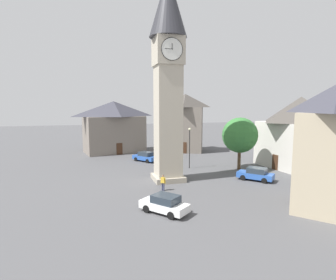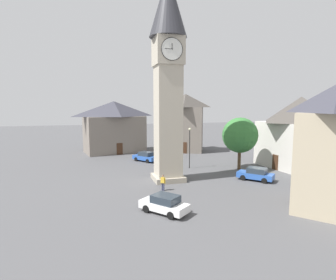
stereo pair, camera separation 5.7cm
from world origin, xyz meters
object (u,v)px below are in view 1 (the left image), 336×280
object	(u,v)px
clock_tower	(168,61)
tree	(240,135)
car_blue_kerb	(145,157)
building_corner_back	(114,126)
building_hall_far	(335,147)
car_red_corner	(256,174)
lamp_post	(190,142)
building_terrace_right	(299,132)
pedestrian	(163,181)
car_silver_kerb	(165,204)
building_shop_left	(185,122)

from	to	relation	value
clock_tower	tree	bearing A→B (deg)	-165.70
car_blue_kerb	building_corner_back	xyz separation A→B (m)	(3.95, -10.16, 4.14)
building_corner_back	building_hall_far	xyz separation A→B (m)	(-15.14, 34.69, 0.52)
car_red_corner	lamp_post	size ratio (longest dim) A/B	0.73
car_red_corner	building_corner_back	bearing A→B (deg)	-59.77
tree	lamp_post	xyz separation A→B (m)	(6.44, -2.43, -1.00)
clock_tower	building_hall_far	xyz separation A→B (m)	(-10.72, 12.85, -8.39)
car_blue_kerb	building_terrace_right	bearing A→B (deg)	153.18
lamp_post	car_blue_kerb	bearing A→B (deg)	-51.66
car_red_corner	building_hall_far	world-z (taller)	building_hall_far
car_red_corner	building_terrace_right	distance (m)	11.51
building_hall_far	tree	bearing A→B (deg)	-91.25
car_red_corner	building_terrace_right	world-z (taller)	building_terrace_right
pedestrian	clock_tower	bearing A→B (deg)	-112.96
car_blue_kerb	pedestrian	distance (m)	15.48
car_silver_kerb	pedestrian	bearing A→B (deg)	-103.49
car_blue_kerb	building_hall_far	size ratio (longest dim) A/B	0.40
tree	building_shop_left	bearing A→B (deg)	-82.58
car_blue_kerb	building_corner_back	world-z (taller)	building_corner_back
pedestrian	building_terrace_right	world-z (taller)	building_terrace_right
car_blue_kerb	lamp_post	distance (m)	8.73
building_shop_left	building_hall_far	size ratio (longest dim) A/B	1.03
tree	lamp_post	bearing A→B (deg)	-20.69
car_red_corner	tree	distance (m)	7.04
car_silver_kerb	car_red_corner	bearing A→B (deg)	-152.60
car_silver_kerb	car_red_corner	xyz separation A→B (m)	(-12.98, -6.73, 0.00)
building_terrace_right	clock_tower	bearing A→B (deg)	4.36
car_red_corner	pedestrian	bearing A→B (deg)	4.33
building_corner_back	lamp_post	bearing A→B (deg)	118.58
building_corner_back	building_terrace_right	bearing A→B (deg)	139.83
car_blue_kerb	building_corner_back	bearing A→B (deg)	-68.75
car_silver_kerb	building_corner_back	world-z (taller)	building_corner_back
car_red_corner	building_hall_far	xyz separation A→B (m)	(-0.74, 9.97, 4.66)
car_silver_kerb	building_terrace_right	distance (m)	25.62
car_blue_kerb	car_silver_kerb	xyz separation A→B (m)	(2.52, 21.29, 0.00)
car_silver_kerb	building_terrace_right	xyz separation A→B (m)	(-22.67, -11.11, 4.38)
car_red_corner	lamp_post	distance (m)	10.19
car_blue_kerb	lamp_post	bearing A→B (deg)	128.34
car_blue_kerb	pedestrian	size ratio (longest dim) A/B	2.55
car_blue_kerb	building_shop_left	distance (m)	13.07
clock_tower	pedestrian	distance (m)	13.44
tree	building_terrace_right	size ratio (longest dim) A/B	0.68
pedestrian	car_red_corner	bearing A→B (deg)	-175.67
building_terrace_right	building_hall_far	size ratio (longest dim) A/B	0.99
car_red_corner	building_corner_back	size ratio (longest dim) A/B	0.34
building_shop_left	lamp_post	distance (m)	14.90
car_red_corner	building_hall_far	bearing A→B (deg)	94.22
clock_tower	tree	xyz separation A→B (m)	(-11.06, -2.82, -9.06)
clock_tower	car_silver_kerb	world-z (taller)	clock_tower
pedestrian	building_terrace_right	bearing A→B (deg)	-166.12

